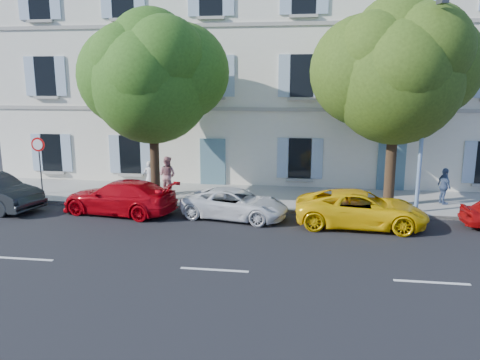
% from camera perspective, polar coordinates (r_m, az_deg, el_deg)
% --- Properties ---
extents(ground, '(90.00, 90.00, 0.00)m').
position_cam_1_polar(ground, '(17.46, -0.55, -5.86)').
color(ground, black).
extents(sidewalk, '(36.00, 4.50, 0.15)m').
position_cam_1_polar(sidewalk, '(21.68, 1.25, -2.11)').
color(sidewalk, '#A09E96').
rests_on(sidewalk, ground).
extents(kerb, '(36.00, 0.16, 0.16)m').
position_cam_1_polar(kerb, '(19.60, 0.47, -3.62)').
color(kerb, '#9E998E').
rests_on(kerb, ground).
extents(building, '(28.00, 7.00, 12.00)m').
position_cam_1_polar(building, '(26.76, 2.86, 13.34)').
color(building, '#ECE6CF').
rests_on(building, ground).
extents(car_red_coupe, '(5.01, 2.67, 1.38)m').
position_cam_1_polar(car_red_coupe, '(19.78, -14.48, -2.03)').
color(car_red_coupe, '#B3050E').
rests_on(car_red_coupe, ground).
extents(car_white_coupe, '(4.50, 2.70, 1.17)m').
position_cam_1_polar(car_white_coupe, '(18.56, -0.61, -2.90)').
color(car_white_coupe, white).
rests_on(car_white_coupe, ground).
extents(car_yellow_supercar, '(4.91, 2.41, 1.34)m').
position_cam_1_polar(car_yellow_supercar, '(18.06, 14.51, -3.42)').
color(car_yellow_supercar, yellow).
rests_on(car_yellow_supercar, ground).
extents(tree_left, '(5.12, 5.12, 7.94)m').
position_cam_1_polar(tree_left, '(20.45, -10.71, 11.52)').
color(tree_left, '#3A2819').
rests_on(tree_left, sidewalk).
extents(tree_right, '(5.36, 5.36, 8.26)m').
position_cam_1_polar(tree_right, '(20.27, 18.52, 11.65)').
color(tree_right, '#3A2819').
rests_on(tree_right, sidewalk).
extents(road_sign, '(0.63, 0.09, 2.75)m').
position_cam_1_polar(road_sign, '(22.82, -23.30, 2.88)').
color(road_sign, '#383A3D').
rests_on(road_sign, sidewalk).
extents(street_lamp, '(0.38, 1.73, 8.08)m').
position_cam_1_polar(street_lamp, '(19.47, 21.72, 9.31)').
color(street_lamp, '#7293BF').
rests_on(street_lamp, sidewalk).
extents(pedestrian_a, '(0.58, 0.39, 1.59)m').
position_cam_1_polar(pedestrian_a, '(22.11, -10.93, 0.26)').
color(pedestrian_a, silver).
rests_on(pedestrian_a, sidewalk).
extents(pedestrian_b, '(0.99, 0.85, 1.79)m').
position_cam_1_polar(pedestrian_b, '(22.05, -8.87, 0.57)').
color(pedestrian_b, '#C17C83').
rests_on(pedestrian_b, sidewalk).
extents(pedestrian_c, '(0.60, 0.99, 1.58)m').
position_cam_1_polar(pedestrian_c, '(21.85, 23.62, -0.70)').
color(pedestrian_c, '#4A6088').
rests_on(pedestrian_c, sidewalk).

